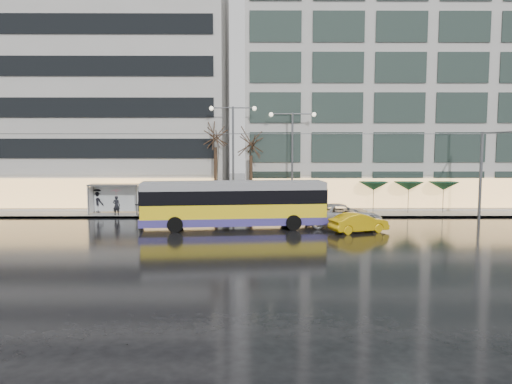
{
  "coord_description": "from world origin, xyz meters",
  "views": [
    {
      "loc": [
        3.68,
        -31.38,
        6.1
      ],
      "look_at": [
        3.9,
        5.0,
        2.53
      ],
      "focal_mm": 35.0,
      "sensor_mm": 36.0,
      "label": 1
    }
  ],
  "objects": [
    {
      "name": "sidewalk",
      "position": [
        2.0,
        14.0,
        0.07
      ],
      "size": [
        80.0,
        10.0,
        0.15
      ],
      "primitive_type": "cube",
      "color": "gray",
      "rests_on": "ground"
    },
    {
      "name": "pedestrian_b",
      "position": [
        -5.69,
        9.64,
        0.97
      ],
      "size": [
        0.96,
        0.86,
        1.64
      ],
      "color": "black",
      "rests_on": "sidewalk"
    },
    {
      "name": "kerb",
      "position": [
        2.0,
        9.05,
        0.07
      ],
      "size": [
        80.0,
        0.1,
        0.15
      ],
      "primitive_type": "cube",
      "color": "slate",
      "rests_on": "ground"
    },
    {
      "name": "bus_shelter",
      "position": [
        -8.38,
        10.69,
        1.96
      ],
      "size": [
        4.2,
        1.6,
        2.51
      ],
      "color": "#595B60",
      "rests_on": "sidewalk"
    },
    {
      "name": "building_right",
      "position": [
        19.0,
        19.0,
        12.65
      ],
      "size": [
        32.0,
        14.0,
        25.0
      ],
      "primitive_type": "cube",
      "color": "#A9A7A2",
      "rests_on": "sidewalk"
    },
    {
      "name": "street_lamp_near",
      "position": [
        2.0,
        10.8,
        5.99
      ],
      "size": [
        3.96,
        0.36,
        9.03
      ],
      "color": "#595B60",
      "rests_on": "sidewalk"
    },
    {
      "name": "tree_b",
      "position": [
        3.5,
        11.2,
        6.4
      ],
      "size": [
        3.2,
        3.2,
        7.7
      ],
      "color": "black",
      "rests_on": "sidewalk"
    },
    {
      "name": "parasol_c",
      "position": [
        20.0,
        11.0,
        2.45
      ],
      "size": [
        2.5,
        2.5,
        2.65
      ],
      "color": "#595B60",
      "rests_on": "sidewalk"
    },
    {
      "name": "ground",
      "position": [
        0.0,
        0.0,
        0.0
      ],
      "size": [
        140.0,
        140.0,
        0.0
      ],
      "primitive_type": "plane",
      "color": "black",
      "rests_on": "ground"
    },
    {
      "name": "parasol_a",
      "position": [
        14.0,
        11.0,
        2.45
      ],
      "size": [
        2.5,
        2.5,
        2.65
      ],
      "color": "#595B60",
      "rests_on": "sidewalk"
    },
    {
      "name": "parasol_b",
      "position": [
        17.0,
        11.0,
        2.45
      ],
      "size": [
        2.5,
        2.5,
        2.65
      ],
      "color": "#595B60",
      "rests_on": "sidewalk"
    },
    {
      "name": "tree_a",
      "position": [
        0.5,
        11.0,
        7.09
      ],
      "size": [
        3.2,
        3.2,
        8.4
      ],
      "color": "black",
      "rests_on": "sidewalk"
    },
    {
      "name": "taxi_b",
      "position": [
        10.94,
        2.38,
        0.67
      ],
      "size": [
        4.31,
        2.74,
        1.34
      ],
      "primitive_type": "imported",
      "rotation": [
        0.0,
        0.0,
        1.92
      ],
      "color": "gold",
      "rests_on": "ground"
    },
    {
      "name": "sedan_silver",
      "position": [
        10.2,
        5.02,
        0.83
      ],
      "size": [
        6.24,
        3.44,
        1.65
      ],
      "primitive_type": "imported",
      "rotation": [
        0.0,
        0.0,
        1.69
      ],
      "color": "#AFAFB4",
      "rests_on": "ground"
    },
    {
      "name": "pedestrian_c",
      "position": [
        -9.69,
        11.35,
        1.27
      ],
      "size": [
        1.38,
        1.22,
        2.11
      ],
      "color": "black",
      "rests_on": "sidewalk"
    },
    {
      "name": "pedestrian_a",
      "position": [
        -7.62,
        9.58,
        1.61
      ],
      "size": [
        1.01,
        1.03,
        2.19
      ],
      "color": "black",
      "rests_on": "sidewalk"
    },
    {
      "name": "trolleybus",
      "position": [
        2.29,
        4.14,
        1.65
      ],
      "size": [
        13.32,
        5.49,
        6.09
      ],
      "color": "yellow",
      "rests_on": "ground"
    },
    {
      "name": "street_lamp_far",
      "position": [
        7.0,
        10.8,
        5.71
      ],
      "size": [
        3.96,
        0.36,
        8.53
      ],
      "color": "#595B60",
      "rests_on": "sidewalk"
    },
    {
      "name": "building_left",
      "position": [
        -16.0,
        19.0,
        11.15
      ],
      "size": [
        34.0,
        14.0,
        22.0
      ],
      "primitive_type": "cube",
      "color": "#A9A7A2",
      "rests_on": "sidewalk"
    },
    {
      "name": "catenary",
      "position": [
        1.0,
        7.94,
        4.25
      ],
      "size": [
        42.24,
        5.12,
        7.0
      ],
      "color": "#595B60",
      "rests_on": "ground"
    }
  ]
}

